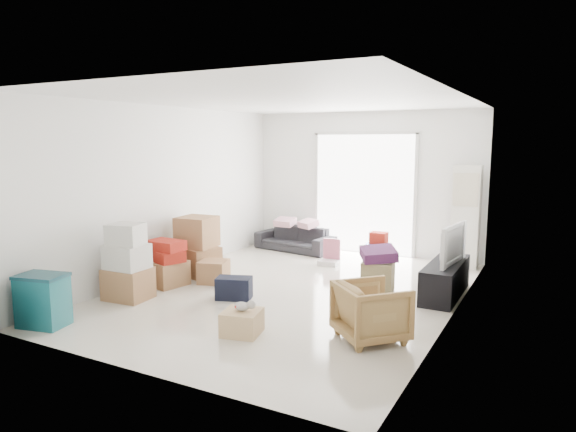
% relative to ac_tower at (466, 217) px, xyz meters
% --- Properties ---
extents(room_shell, '(4.98, 6.48, 3.18)m').
position_rel_ac_tower_xyz_m(room_shell, '(-1.95, -2.65, 0.48)').
color(room_shell, beige).
rests_on(room_shell, ground).
extents(sliding_door, '(2.10, 0.04, 2.33)m').
position_rel_ac_tower_xyz_m(sliding_door, '(-1.95, 0.33, 0.37)').
color(sliding_door, white).
rests_on(sliding_door, room_shell).
extents(ac_tower, '(0.45, 0.30, 1.75)m').
position_rel_ac_tower_xyz_m(ac_tower, '(0.00, 0.00, 0.00)').
color(ac_tower, silver).
rests_on(ac_tower, room_shell).
extents(tv_console, '(0.43, 1.42, 0.47)m').
position_rel_ac_tower_xyz_m(tv_console, '(0.05, -1.83, -0.64)').
color(tv_console, black).
rests_on(tv_console, room_shell).
extents(television, '(0.66, 1.01, 0.12)m').
position_rel_ac_tower_xyz_m(television, '(0.05, -1.83, -0.34)').
color(television, black).
rests_on(television, tv_console).
extents(sofa, '(1.65, 0.70, 0.62)m').
position_rel_ac_tower_xyz_m(sofa, '(-3.19, -0.15, -0.56)').
color(sofa, '#26252A').
rests_on(sofa, room_shell).
extents(pillow_left, '(0.36, 0.29, 0.11)m').
position_rel_ac_tower_xyz_m(pillow_left, '(-3.41, -0.16, -0.19)').
color(pillow_left, '#E7A8BE').
rests_on(pillow_left, sofa).
extents(pillow_right, '(0.42, 0.40, 0.12)m').
position_rel_ac_tower_xyz_m(pillow_right, '(-2.90, -0.13, -0.19)').
color(pillow_right, '#E7A8BE').
rests_on(pillow_right, sofa).
extents(armchair, '(0.93, 0.93, 0.70)m').
position_rel_ac_tower_xyz_m(armchair, '(-0.33, -3.86, -0.53)').
color(armchair, '#A07E47').
rests_on(armchair, room_shell).
extents(storage_bins, '(0.61, 0.49, 0.62)m').
position_rel_ac_tower_xyz_m(storage_bins, '(-3.85, -5.26, -0.56)').
color(storage_bins, '#135760').
rests_on(storage_bins, room_shell).
extents(box_stack_a, '(0.61, 0.52, 1.05)m').
position_rel_ac_tower_xyz_m(box_stack_a, '(-3.75, -4.03, -0.41)').
color(box_stack_a, olive).
rests_on(box_stack_a, room_shell).
extents(box_stack_b, '(0.65, 0.60, 0.68)m').
position_rel_ac_tower_xyz_m(box_stack_b, '(-3.75, -3.25, -0.56)').
color(box_stack_b, olive).
rests_on(box_stack_b, room_shell).
extents(box_stack_c, '(0.74, 0.66, 0.95)m').
position_rel_ac_tower_xyz_m(box_stack_c, '(-3.72, -2.54, -0.41)').
color(box_stack_c, olive).
rests_on(box_stack_c, room_shell).
extents(loose_box, '(0.51, 0.51, 0.34)m').
position_rel_ac_tower_xyz_m(loose_box, '(-3.21, -2.80, -0.70)').
color(loose_box, olive).
rests_on(loose_box, room_shell).
extents(duffel_bag, '(0.54, 0.43, 0.30)m').
position_rel_ac_tower_xyz_m(duffel_bag, '(-2.47, -3.34, -0.72)').
color(duffel_bag, black).
rests_on(duffel_bag, room_shell).
extents(ottoman, '(0.50, 0.50, 0.43)m').
position_rel_ac_tower_xyz_m(ottoman, '(-0.86, -2.04, -0.66)').
color(ottoman, olive).
rests_on(ottoman, room_shell).
extents(blanket, '(0.65, 0.65, 0.14)m').
position_rel_ac_tower_xyz_m(blanket, '(-0.86, -2.04, -0.37)').
color(blanket, '#552254').
rests_on(blanket, ottoman).
extents(kids_table, '(0.46, 0.46, 0.59)m').
position_rel_ac_tower_xyz_m(kids_table, '(-1.32, -0.62, -0.46)').
color(kids_table, '#092EB7').
rests_on(kids_table, room_shell).
extents(toy_walker, '(0.35, 0.31, 0.45)m').
position_rel_ac_tower_xyz_m(toy_walker, '(-2.11, -0.90, -0.75)').
color(toy_walker, silver).
rests_on(toy_walker, room_shell).
extents(wood_crate, '(0.48, 0.48, 0.27)m').
position_rel_ac_tower_xyz_m(wood_crate, '(-1.67, -4.38, -0.74)').
color(wood_crate, tan).
rests_on(wood_crate, room_shell).
extents(plush_bunny, '(0.25, 0.14, 0.13)m').
position_rel_ac_tower_xyz_m(plush_bunny, '(-1.64, -4.37, -0.55)').
color(plush_bunny, '#B2ADA8').
rests_on(plush_bunny, wood_crate).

